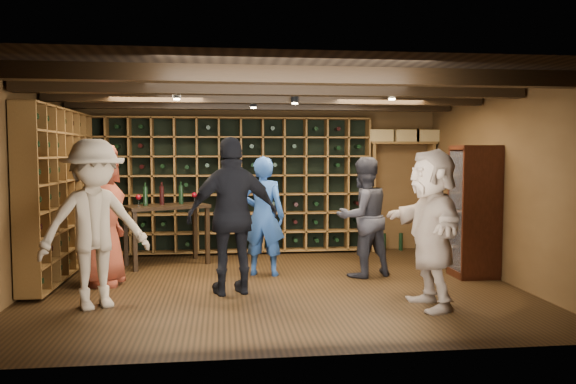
{
  "coord_description": "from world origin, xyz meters",
  "views": [
    {
      "loc": [
        -0.66,
        -6.98,
        1.68
      ],
      "look_at": [
        0.19,
        0.2,
        1.17
      ],
      "focal_mm": 35.0,
      "sensor_mm": 36.0,
      "label": 1
    }
  ],
  "objects": [
    {
      "name": "man_blue_shirt",
      "position": [
        -0.11,
        0.63,
        0.82
      ],
      "size": [
        0.68,
        0.54,
        1.63
      ],
      "primitive_type": "imported",
      "rotation": [
        0.0,
        0.0,
        2.86
      ],
      "color": "navy",
      "rests_on": "ground"
    },
    {
      "name": "guest_beige",
      "position": [
        1.59,
        -1.18,
        0.86
      ],
      "size": [
        0.58,
        1.62,
        1.72
      ],
      "primitive_type": "imported",
      "rotation": [
        0.0,
        0.0,
        4.76
      ],
      "color": "tan",
      "rests_on": "ground"
    },
    {
      "name": "tasting_table",
      "position": [
        -1.49,
        1.52,
        0.79
      ],
      "size": [
        1.34,
        1.04,
        1.18
      ],
      "rotation": [
        0.0,
        0.0,
        0.42
      ],
      "color": "black",
      "rests_on": "ground"
    },
    {
      "name": "wine_rack_left",
      "position": [
        -2.83,
        0.82,
        1.15
      ],
      "size": [
        0.3,
        2.65,
        2.2
      ],
      "color": "brown",
      "rests_on": "ground"
    },
    {
      "name": "wine_rack_back",
      "position": [
        -0.52,
        2.33,
        1.15
      ],
      "size": [
        4.65,
        0.3,
        2.2
      ],
      "color": "brown",
      "rests_on": "ground"
    },
    {
      "name": "display_cabinet",
      "position": [
        2.71,
        0.2,
        0.86
      ],
      "size": [
        0.55,
        0.5,
        1.75
      ],
      "color": "black",
      "rests_on": "ground"
    },
    {
      "name": "crate_shelf",
      "position": [
        2.41,
        2.32,
        1.57
      ],
      "size": [
        1.2,
        0.32,
        2.07
      ],
      "color": "brown",
      "rests_on": "ground"
    },
    {
      "name": "guest_khaki",
      "position": [
        -2.03,
        -0.78,
        0.91
      ],
      "size": [
        1.36,
        1.15,
        1.83
      ],
      "primitive_type": "imported",
      "rotation": [
        0.0,
        0.0,
        0.49
      ],
      "color": "gray",
      "rests_on": "ground"
    },
    {
      "name": "ground",
      "position": [
        0.0,
        0.0,
        0.0
      ],
      "size": [
        6.0,
        6.0,
        0.0
      ],
      "primitive_type": "plane",
      "color": "black",
      "rests_on": "ground"
    },
    {
      "name": "guest_red_floral",
      "position": [
        -2.18,
        0.33,
        0.9
      ],
      "size": [
        0.67,
        0.94,
        1.79
      ],
      "primitive_type": "imported",
      "rotation": [
        0.0,
        0.0,
        1.45
      ],
      "color": "maroon",
      "rests_on": "ground"
    },
    {
      "name": "man_grey_suit",
      "position": [
        1.24,
        0.41,
        0.81
      ],
      "size": [
        0.95,
        0.84,
        1.62
      ],
      "primitive_type": "imported",
      "rotation": [
        0.0,
        0.0,
        3.48
      ],
      "color": "black",
      "rests_on": "ground"
    },
    {
      "name": "room_shell",
      "position": [
        0.0,
        0.05,
        2.42
      ],
      "size": [
        6.0,
        6.0,
        6.0
      ],
      "color": "brown",
      "rests_on": "ground"
    },
    {
      "name": "guest_woman_black",
      "position": [
        -0.53,
        -0.35,
        0.93
      ],
      "size": [
        1.17,
        0.7,
        1.87
      ],
      "primitive_type": "imported",
      "rotation": [
        0.0,
        0.0,
        3.37
      ],
      "color": "black",
      "rests_on": "ground"
    }
  ]
}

